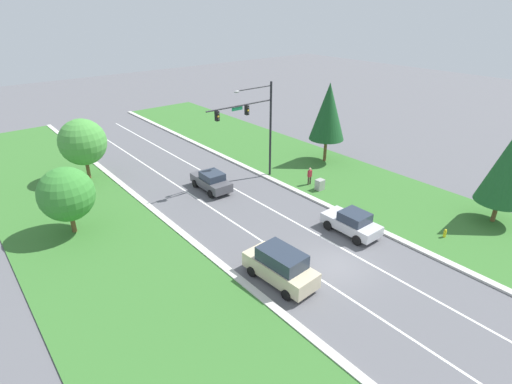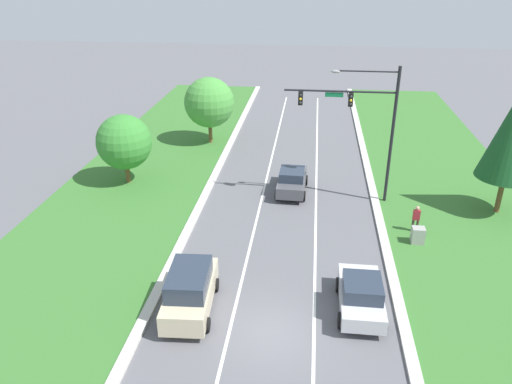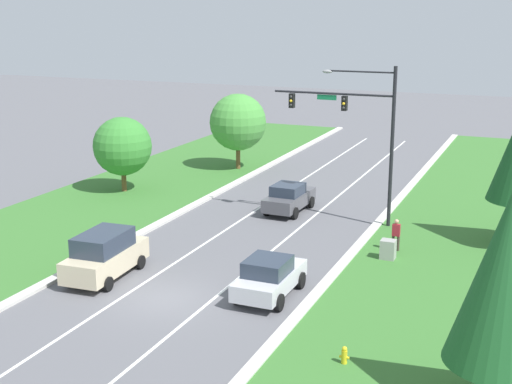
# 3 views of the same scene
# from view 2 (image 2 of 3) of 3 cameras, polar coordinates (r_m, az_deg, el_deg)

# --- Properties ---
(ground_plane) EXTENTS (160.00, 160.00, 0.00)m
(ground_plane) POSITION_cam_2_polar(r_m,az_deg,el_deg) (22.07, 1.78, -15.79)
(ground_plane) COLOR #5B5B60
(curb_strip_right) EXTENTS (0.50, 90.00, 0.15)m
(curb_strip_right) POSITION_cam_2_polar(r_m,az_deg,el_deg) (22.42, 16.93, -16.08)
(curb_strip_right) COLOR beige
(curb_strip_right) RESTS_ON ground_plane
(curb_strip_left) EXTENTS (0.50, 90.00, 0.15)m
(curb_strip_left) POSITION_cam_2_polar(r_m,az_deg,el_deg) (23.05, -12.80, -14.22)
(curb_strip_left) COLOR beige
(curb_strip_left) RESTS_ON ground_plane
(grass_verge_left) EXTENTS (10.00, 90.00, 0.08)m
(grass_verge_left) POSITION_cam_2_polar(r_m,az_deg,el_deg) (25.15, -24.46, -12.49)
(grass_verge_left) COLOR #38702D
(grass_verge_left) RESTS_ON ground_plane
(lane_stripe_inner_left) EXTENTS (0.14, 81.00, 0.01)m
(lane_stripe_inner_left) POSITION_cam_2_polar(r_m,az_deg,el_deg) (22.25, -3.01, -15.42)
(lane_stripe_inner_left) COLOR white
(lane_stripe_inner_left) RESTS_ON ground_plane
(lane_stripe_inner_right) EXTENTS (0.14, 81.00, 0.01)m
(lane_stripe_inner_right) POSITION_cam_2_polar(r_m,az_deg,el_deg) (22.04, 6.64, -16.04)
(lane_stripe_inner_right) COLOR white
(lane_stripe_inner_right) RESTS_ON ground_plane
(traffic_signal_mast) EXTENTS (6.87, 0.41, 8.81)m
(traffic_signal_mast) POSITION_cam_2_polar(r_m,az_deg,el_deg) (31.66, 12.25, 8.54)
(traffic_signal_mast) COLOR black
(traffic_signal_mast) RESTS_ON ground_plane
(champagne_suv) EXTENTS (2.30, 4.76, 2.12)m
(champagne_suv) POSITION_cam_2_polar(r_m,az_deg,el_deg) (22.84, -7.54, -11.03)
(champagne_suv) COLOR beige
(champagne_suv) RESTS_ON ground_plane
(graphite_sedan) EXTENTS (2.10, 4.36, 1.71)m
(graphite_sedan) POSITION_cam_2_polar(r_m,az_deg,el_deg) (33.90, 4.14, 1.32)
(graphite_sedan) COLOR #4C4C51
(graphite_sedan) RESTS_ON ground_plane
(silver_sedan) EXTENTS (2.07, 4.20, 1.72)m
(silver_sedan) POSITION_cam_2_polar(r_m,az_deg,el_deg) (23.17, 11.92, -11.42)
(silver_sedan) COLOR silver
(silver_sedan) RESTS_ON ground_plane
(utility_cabinet) EXTENTS (0.70, 0.60, 1.02)m
(utility_cabinet) POSITION_cam_2_polar(r_m,az_deg,el_deg) (29.22, 18.00, -4.80)
(utility_cabinet) COLOR #9E9E99
(utility_cabinet) RESTS_ON ground_plane
(pedestrian) EXTENTS (0.40, 0.22, 1.69)m
(pedestrian) POSITION_cam_2_polar(r_m,az_deg,el_deg) (30.20, 17.83, -2.85)
(pedestrian) COLOR #42382D
(pedestrian) RESTS_ON ground_plane
(oak_near_left_tree) EXTENTS (3.81, 3.81, 4.97)m
(oak_near_left_tree) POSITION_cam_2_polar(r_m,az_deg,el_deg) (35.65, -14.84, 5.53)
(oak_near_left_tree) COLOR brown
(oak_near_left_tree) RESTS_ON ground_plane
(oak_far_left_tree) EXTENTS (4.20, 4.20, 5.69)m
(oak_far_left_tree) POSITION_cam_2_polar(r_m,az_deg,el_deg) (42.72, -5.37, 10.14)
(oak_far_left_tree) COLOR brown
(oak_far_left_tree) RESTS_ON ground_plane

